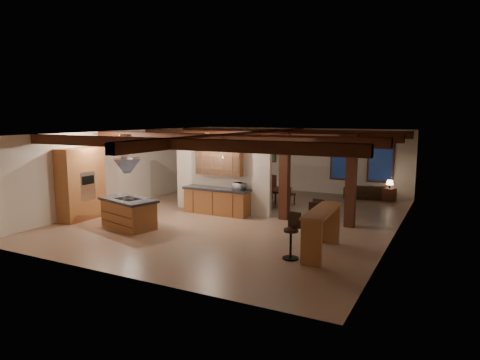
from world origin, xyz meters
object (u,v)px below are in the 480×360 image
at_px(dining_table, 264,196).
at_px(bar_counter, 322,224).
at_px(kitchen_island, 129,213).
at_px(sofa, 368,192).

distance_m(dining_table, bar_counter, 6.07).
relative_size(kitchen_island, sofa, 1.05).
bearing_deg(dining_table, bar_counter, -48.81).
xyz_separation_m(dining_table, sofa, (3.34, 3.23, -0.05)).
height_order(dining_table, sofa, dining_table).
xyz_separation_m(kitchen_island, sofa, (5.68, 8.28, -0.18)).
bearing_deg(sofa, kitchen_island, 41.49).
height_order(sofa, bar_counter, bar_counter).
bearing_deg(bar_counter, dining_table, 127.98).
xyz_separation_m(kitchen_island, bar_counter, (6.07, 0.27, 0.30)).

